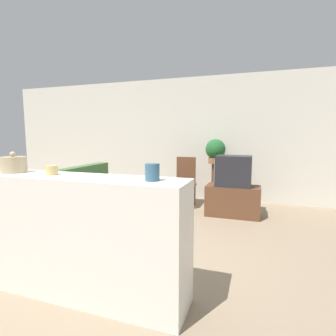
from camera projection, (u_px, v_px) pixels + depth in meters
name	position (u px, v px, depth m)	size (l,w,h in m)	color
ground_plane	(90.00, 261.00, 2.97)	(14.00, 14.00, 0.00)	gray
wall_back	(177.00, 139.00, 6.03)	(9.00, 0.06, 2.70)	beige
couch	(89.00, 202.00, 4.37)	(0.83, 1.80, 0.89)	#476B3D
tv_stand	(233.00, 201.00, 4.65)	(0.93, 0.47, 0.54)	brown
television	(233.00, 171.00, 4.59)	(0.61, 0.44, 0.53)	#232328
wooden_chair	(184.00, 180.00, 5.29)	(0.44, 0.44, 0.99)	brown
plant_stand	(215.00, 183.00, 5.57)	(0.15, 0.15, 0.84)	brown
potted_plant	(215.00, 151.00, 5.49)	(0.42, 0.42, 0.51)	#8E5B3D
foreground_counter	(53.00, 232.00, 2.41)	(2.55, 0.44, 1.07)	white
decorative_bowl	(13.00, 165.00, 2.47)	(0.23, 0.23, 0.20)	tan
candle_jar	(52.00, 170.00, 2.33)	(0.11, 0.11, 0.08)	tan
coffee_tin	(152.00, 172.00, 2.02)	(0.11, 0.11, 0.13)	#335B75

